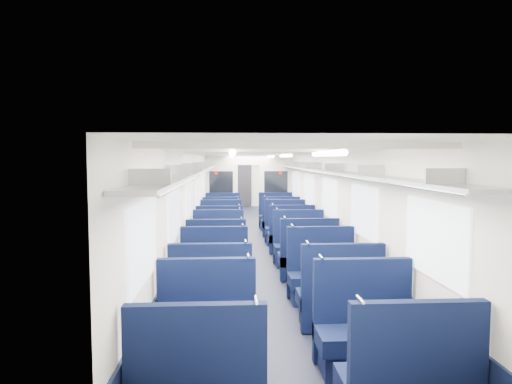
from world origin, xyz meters
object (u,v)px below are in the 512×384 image
Objects in this scene: seat_4 at (211,301)px; seat_16 at (222,224)px; seat_2 at (206,335)px; seat_12 at (220,239)px; seat_9 at (308,260)px; seat_6 at (214,278)px; seat_10 at (218,248)px; seat_3 at (365,335)px; seat_8 at (216,261)px; seat_15 at (285,230)px; seat_17 at (280,224)px; seat_7 at (322,278)px; seat_19 at (276,218)px; seat_11 at (299,248)px; end_door at (243,185)px; seat_5 at (340,301)px; bulkhead at (249,189)px; seat_18 at (222,219)px; seat_14 at (221,231)px; seat_13 at (291,238)px.

seat_4 is 6.79m from seat_16.
seat_2 and seat_12 have the same top height.
seat_9 and seat_12 have the same top height.
seat_6 is (0.00, 1.11, 0.00)m from seat_4.
seat_6 is at bearing -90.00° from seat_10.
seat_8 is (-1.66, 3.47, 0.00)m from seat_3.
seat_15 is 2.00m from seat_16.
seat_6 and seat_17 have the same top height.
seat_7 and seat_19 have the same top height.
seat_6 is at bearing -103.35° from seat_19.
seat_12 is 2.04m from seat_15.
seat_8 is 1.00× the size of seat_11.
seat_17 is at bearing -84.12° from end_door.
seat_19 is (0.83, -6.77, -0.64)m from end_door.
seat_15 is 2.44m from seat_19.
seat_10 is (-1.66, 2.40, 0.00)m from seat_7.
seat_5 is 2.38m from seat_9.
bulkhead is at bearing 95.41° from seat_5.
seat_11 and seat_19 have the same top height.
seat_12 is 1.00× the size of seat_16.
seat_10 is 1.00× the size of seat_18.
seat_14 is (-1.66, 4.66, 0.00)m from seat_7.
seat_15 and seat_16 have the same top height.
seat_5 is at bearing -90.00° from seat_7.
seat_4 is at bearing -101.57° from seat_19.
seat_16 is at bearing -90.00° from seat_18.
seat_9 is 5.98m from seat_18.
seat_4 is 3.72m from seat_11.
seat_13 is 2.24m from seat_17.
seat_5 is at bearing 90.00° from seat_3.
seat_12 is (-1.66, 5.71, 0.00)m from seat_3.
seat_13 is 3.53m from seat_19.
bulkhead is at bearing 105.58° from seat_15.
seat_16 is (-1.66, 1.12, 0.00)m from seat_15.
seat_3 is 9.34m from seat_19.
seat_15 is (0.00, 2.34, 0.00)m from seat_11.
end_door reaches higher than seat_13.
seat_4 is at bearing 176.07° from seat_5.
seat_5 is at bearing -64.86° from seat_10.
seat_6 is at bearing 90.00° from seat_4.
seat_15 is at bearing -90.00° from seat_17.
seat_5 is at bearing -86.83° from end_door.
seat_16 is at bearing 90.00° from seat_8.
seat_15 is (1.66, 3.43, 0.00)m from seat_8.
seat_11 is at bearing 90.00° from seat_7.
seat_11 is 1.00× the size of seat_17.
seat_8 is 5.78m from seat_18.
seat_2 and seat_15 have the same top height.
seat_3 is 1.00× the size of seat_15.
seat_16 is (0.00, 3.37, 0.00)m from seat_10.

